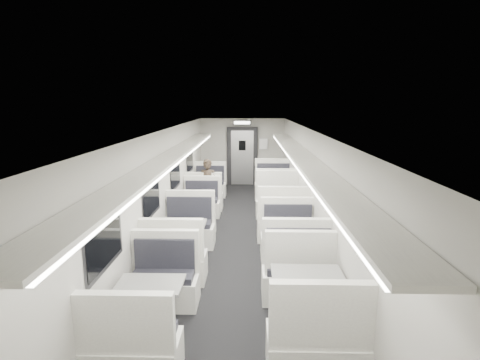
{
  "coord_description": "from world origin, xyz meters",
  "views": [
    {
      "loc": [
        0.24,
        -7.41,
        2.92
      ],
      "look_at": [
        0.03,
        1.1,
        1.17
      ],
      "focal_mm": 28.0,
      "sensor_mm": 36.0,
      "label": 1
    }
  ],
  "objects_px": {
    "booth_left_d": "(151,308)",
    "booth_right_a": "(275,192)",
    "booth_right_b": "(280,210)",
    "vestibule_door": "(242,157)",
    "booth_left_c": "(182,242)",
    "booth_right_c": "(292,253)",
    "passenger": "(208,186)",
    "booth_left_a": "(207,190)",
    "exit_sign": "(242,123)",
    "booth_right_d": "(307,301)",
    "booth_left_b": "(198,211)"
  },
  "relations": [
    {
      "from": "booth_left_d",
      "to": "booth_right_a",
      "type": "bearing_deg",
      "value": 72.17
    },
    {
      "from": "booth_right_a",
      "to": "booth_right_b",
      "type": "xyz_separation_m",
      "value": [
        0.0,
        -1.88,
        0.0
      ]
    },
    {
      "from": "vestibule_door",
      "to": "booth_right_b",
      "type": "bearing_deg",
      "value": -77.99
    },
    {
      "from": "booth_left_c",
      "to": "vestibule_door",
      "type": "distance_m",
      "value": 6.84
    },
    {
      "from": "booth_right_b",
      "to": "vestibule_door",
      "type": "xyz_separation_m",
      "value": [
        -1.0,
        4.7,
        0.63
      ]
    },
    {
      "from": "booth_right_c",
      "to": "passenger",
      "type": "height_order",
      "value": "passenger"
    },
    {
      "from": "booth_left_a",
      "to": "booth_right_a",
      "type": "bearing_deg",
      "value": -9.93
    },
    {
      "from": "booth_left_c",
      "to": "booth_left_a",
      "type": "bearing_deg",
      "value": 90.0
    },
    {
      "from": "booth_left_c",
      "to": "booth_left_d",
      "type": "distance_m",
      "value": 2.3
    },
    {
      "from": "booth_right_c",
      "to": "booth_right_a",
      "type": "bearing_deg",
      "value": 90.0
    },
    {
      "from": "passenger",
      "to": "exit_sign",
      "type": "distance_m",
      "value": 3.44
    },
    {
      "from": "booth_right_c",
      "to": "vestibule_door",
      "type": "relative_size",
      "value": 1.01
    },
    {
      "from": "booth_right_b",
      "to": "booth_right_d",
      "type": "xyz_separation_m",
      "value": [
        0.0,
        -4.18,
        -0.01
      ]
    },
    {
      "from": "booth_left_c",
      "to": "vestibule_door",
      "type": "relative_size",
      "value": 1.01
    },
    {
      "from": "booth_left_b",
      "to": "booth_left_d",
      "type": "xyz_separation_m",
      "value": [
        0.0,
        -4.46,
        0.01
      ]
    },
    {
      "from": "booth_left_b",
      "to": "booth_left_d",
      "type": "height_order",
      "value": "booth_left_d"
    },
    {
      "from": "booth_left_b",
      "to": "vestibule_door",
      "type": "xyz_separation_m",
      "value": [
        1.0,
        4.58,
        0.69
      ]
    },
    {
      "from": "exit_sign",
      "to": "vestibule_door",
      "type": "bearing_deg",
      "value": 90.0
    },
    {
      "from": "booth_left_c",
      "to": "booth_right_c",
      "type": "bearing_deg",
      "value": -14.34
    },
    {
      "from": "booth_left_a",
      "to": "vestibule_door",
      "type": "xyz_separation_m",
      "value": [
        1.0,
        2.47,
        0.67
      ]
    },
    {
      "from": "booth_left_d",
      "to": "passenger",
      "type": "relative_size",
      "value": 1.4
    },
    {
      "from": "vestibule_door",
      "to": "exit_sign",
      "type": "xyz_separation_m",
      "value": [
        0.0,
        -0.49,
        1.24
      ]
    },
    {
      "from": "booth_left_a",
      "to": "booth_left_d",
      "type": "height_order",
      "value": "booth_left_a"
    },
    {
      "from": "booth_left_b",
      "to": "booth_right_d",
      "type": "xyz_separation_m",
      "value": [
        2.0,
        -4.3,
        0.05
      ]
    },
    {
      "from": "booth_left_a",
      "to": "exit_sign",
      "type": "relative_size",
      "value": 3.29
    },
    {
      "from": "booth_left_a",
      "to": "booth_left_b",
      "type": "height_order",
      "value": "booth_left_a"
    },
    {
      "from": "passenger",
      "to": "vestibule_door",
      "type": "distance_m",
      "value": 3.56
    },
    {
      "from": "booth_right_c",
      "to": "booth_right_d",
      "type": "distance_m",
      "value": 1.63
    },
    {
      "from": "booth_left_d",
      "to": "booth_right_d",
      "type": "height_order",
      "value": "booth_right_d"
    },
    {
      "from": "passenger",
      "to": "exit_sign",
      "type": "relative_size",
      "value": 2.34
    },
    {
      "from": "booth_left_d",
      "to": "booth_left_c",
      "type": "bearing_deg",
      "value": 90.0
    },
    {
      "from": "booth_right_c",
      "to": "passenger",
      "type": "bearing_deg",
      "value": 116.13
    },
    {
      "from": "booth_left_b",
      "to": "booth_left_c",
      "type": "distance_m",
      "value": 2.16
    },
    {
      "from": "booth_left_a",
      "to": "booth_right_d",
      "type": "xyz_separation_m",
      "value": [
        2.0,
        -6.41,
        0.04
      ]
    },
    {
      "from": "booth_right_b",
      "to": "booth_left_a",
      "type": "bearing_deg",
      "value": 131.89
    },
    {
      "from": "exit_sign",
      "to": "booth_left_b",
      "type": "bearing_deg",
      "value": -103.73
    },
    {
      "from": "booth_left_a",
      "to": "vestibule_door",
      "type": "bearing_deg",
      "value": 67.96
    },
    {
      "from": "booth_right_d",
      "to": "vestibule_door",
      "type": "distance_m",
      "value": 8.96
    },
    {
      "from": "booth_right_a",
      "to": "vestibule_door",
      "type": "bearing_deg",
      "value": 109.52
    },
    {
      "from": "booth_left_c",
      "to": "exit_sign",
      "type": "xyz_separation_m",
      "value": [
        1.0,
        6.25,
        1.9
      ]
    },
    {
      "from": "booth_right_c",
      "to": "booth_right_b",
      "type": "bearing_deg",
      "value": 90.0
    },
    {
      "from": "booth_left_a",
      "to": "booth_left_d",
      "type": "xyz_separation_m",
      "value": [
        0.0,
        -6.57,
        -0.0
      ]
    },
    {
      "from": "passenger",
      "to": "booth_left_d",
      "type": "bearing_deg",
      "value": -87.11
    },
    {
      "from": "booth_right_a",
      "to": "booth_right_c",
      "type": "height_order",
      "value": "booth_right_a"
    },
    {
      "from": "booth_left_d",
      "to": "booth_right_a",
      "type": "xyz_separation_m",
      "value": [
        2.0,
        6.22,
        0.05
      ]
    },
    {
      "from": "booth_right_a",
      "to": "booth_right_c",
      "type": "relative_size",
      "value": 1.09
    },
    {
      "from": "booth_right_c",
      "to": "vestibule_door",
      "type": "bearing_deg",
      "value": 97.85
    },
    {
      "from": "booth_right_a",
      "to": "exit_sign",
      "type": "height_order",
      "value": "exit_sign"
    },
    {
      "from": "booth_left_a",
      "to": "booth_right_d",
      "type": "bearing_deg",
      "value": -72.68
    },
    {
      "from": "booth_left_b",
      "to": "booth_right_b",
      "type": "relative_size",
      "value": 0.85
    }
  ]
}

